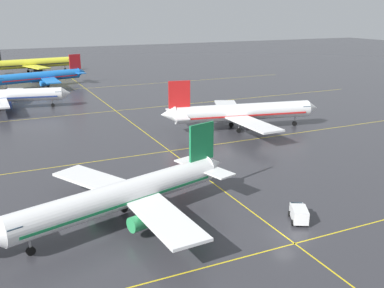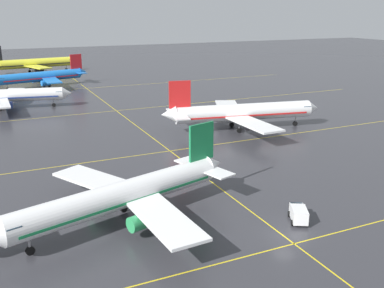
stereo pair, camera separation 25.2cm
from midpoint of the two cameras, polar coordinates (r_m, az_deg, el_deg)
name	(u,v)px [view 1 (the left image)]	position (r m, az deg, el deg)	size (l,w,h in m)	color
ground_plane	(285,236)	(56.59, 11.82, -11.64)	(600.00, 600.00, 0.00)	#333338
airliner_front_gate	(124,195)	(58.03, -8.93, -6.56)	(35.05, 29.89, 11.08)	white
airliner_second_row	(241,112)	(102.17, 6.36, 4.12)	(38.28, 32.56, 11.95)	white
airliner_third_row	(5,96)	(133.52, -23.23, 5.76)	(35.19, 29.91, 10.99)	white
airliner_far_left_stand	(41,77)	(168.47, -19.06, 8.28)	(34.46, 29.31, 10.81)	blue
airliner_far_right_stand	(32,63)	(206.88, -20.06, 9.81)	(39.55, 33.85, 12.29)	yellow
taxiway_markings	(138,128)	(104.90, -7.08, 2.14)	(162.84, 174.44, 0.01)	yellow
service_truck_red_van	(299,213)	(60.07, 13.59, -8.73)	(3.58, 4.49, 2.10)	white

